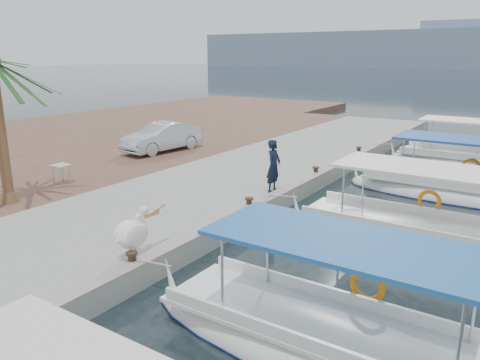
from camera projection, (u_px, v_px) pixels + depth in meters
name	position (u px, v px, depth m)	size (l,w,h in m)	color
ground	(231.00, 240.00, 13.45)	(400.00, 400.00, 0.00)	black
concrete_quay	(240.00, 179.00, 19.02)	(6.00, 40.00, 0.50)	gray
quay_curb	(302.00, 182.00, 17.46)	(0.44, 40.00, 0.12)	gray
cobblestone_strip	(150.00, 164.00, 21.67)	(4.00, 40.00, 0.50)	#51342B
land_backing	(23.00, 143.00, 26.99)	(16.00, 60.00, 0.48)	#51342B
fishing_caique_b	(329.00, 349.00, 8.28)	(7.74, 2.17, 2.83)	white
fishing_caique_c	(407.00, 238.00, 13.27)	(7.33, 2.30, 2.83)	white
fishing_caique_d	(458.00, 193.00, 17.38)	(8.07, 2.34, 2.83)	white
fishing_caique_e	(457.00, 164.00, 22.33)	(6.39, 2.29, 2.83)	white
mooring_bollards	(249.00, 202.00, 14.67)	(0.28, 20.28, 0.33)	black
pelican	(133.00, 233.00, 10.97)	(0.56, 1.52, 1.18)	tan
fisherman	(274.00, 166.00, 16.22)	(0.67, 0.44, 1.84)	black
parked_car	(162.00, 137.00, 23.20)	(1.49, 4.26, 1.40)	#B2BDCB
folding_table	(61.00, 170.00, 17.30)	(0.55, 0.55, 0.73)	silver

